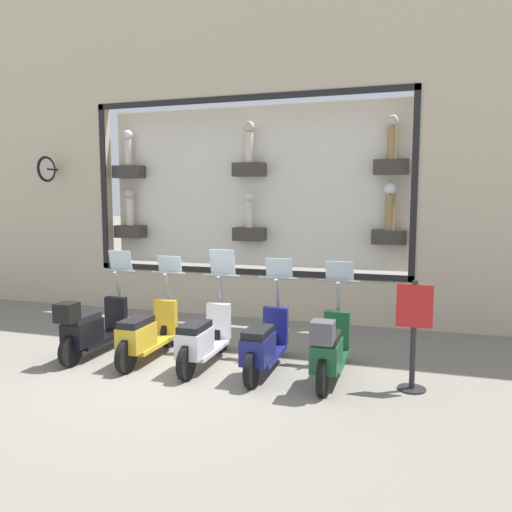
% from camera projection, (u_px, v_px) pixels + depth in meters
% --- Properties ---
extents(ground_plane, '(120.00, 120.00, 0.00)m').
position_uv_depth(ground_plane, '(170.00, 370.00, 7.23)').
color(ground_plane, gray).
extents(building_facade, '(1.21, 36.00, 8.71)m').
position_uv_depth(building_facade, '(247.00, 100.00, 10.14)').
color(building_facade, beige).
rests_on(building_facade, ground_plane).
extents(scooter_green_0, '(1.80, 0.61, 1.54)m').
position_uv_depth(scooter_green_0, '(329.00, 348.00, 6.69)').
color(scooter_green_0, black).
rests_on(scooter_green_0, ground_plane).
extents(scooter_navy_1, '(1.80, 0.60, 1.55)m').
position_uv_depth(scooter_navy_1, '(264.00, 344.00, 7.03)').
color(scooter_navy_1, black).
rests_on(scooter_navy_1, ground_plane).
extents(scooter_white_2, '(1.80, 0.60, 1.66)m').
position_uv_depth(scooter_white_2, '(203.00, 338.00, 7.31)').
color(scooter_white_2, black).
rests_on(scooter_white_2, ground_plane).
extents(scooter_yellow_3, '(1.80, 0.60, 1.53)m').
position_uv_depth(scooter_yellow_3, '(146.00, 334.00, 7.59)').
color(scooter_yellow_3, black).
rests_on(scooter_yellow_3, ground_plane).
extents(scooter_black_4, '(1.79, 0.60, 1.59)m').
position_uv_depth(scooter_black_4, '(91.00, 327.00, 7.80)').
color(scooter_black_4, black).
rests_on(scooter_black_4, ground_plane).
extents(shop_sign_post, '(0.36, 0.45, 1.43)m').
position_uv_depth(shop_sign_post, '(414.00, 333.00, 6.37)').
color(shop_sign_post, '#232326').
rests_on(shop_sign_post, ground_plane).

